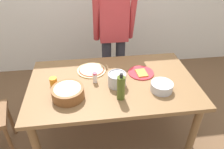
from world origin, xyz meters
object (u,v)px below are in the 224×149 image
(mixing_bowl_steel, at_px, (162,87))
(olive_oil_bottle, at_px, (121,88))
(steel_pot, at_px, (117,79))
(dining_table, at_px, (113,89))
(plate_with_slice, at_px, (141,73))
(pizza_raw_on_board, at_px, (92,70))
(popcorn_bowl, at_px, (68,92))
(cup_orange, at_px, (53,82))
(person_cook, at_px, (114,33))
(salt_shaker, at_px, (95,77))

(mixing_bowl_steel, relative_size, olive_oil_bottle, 0.78)
(olive_oil_bottle, height_order, steel_pot, olive_oil_bottle)
(dining_table, relative_size, mixing_bowl_steel, 8.00)
(plate_with_slice, distance_m, steel_pot, 0.32)
(pizza_raw_on_board, xyz_separation_m, steel_pot, (0.22, -0.28, 0.06))
(dining_table, bearing_deg, popcorn_bowl, -156.81)
(dining_table, height_order, steel_pot, steel_pot)
(popcorn_bowl, xyz_separation_m, olive_oil_bottle, (0.45, -0.07, 0.05))
(dining_table, height_order, cup_orange, cup_orange)
(pizza_raw_on_board, distance_m, plate_with_slice, 0.51)
(dining_table, relative_size, popcorn_bowl, 5.71)
(dining_table, distance_m, mixing_bowl_steel, 0.48)
(person_cook, relative_size, cup_orange, 19.06)
(steel_pot, distance_m, cup_orange, 0.59)
(dining_table, xyz_separation_m, plate_with_slice, (0.31, 0.10, 0.10))
(person_cook, distance_m, salt_shaker, 0.80)
(pizza_raw_on_board, xyz_separation_m, salt_shaker, (0.02, -0.20, 0.04))
(person_cook, xyz_separation_m, mixing_bowl_steel, (0.31, -0.94, -0.14))
(olive_oil_bottle, distance_m, cup_orange, 0.65)
(steel_pot, height_order, cup_orange, steel_pot)
(plate_with_slice, distance_m, cup_orange, 0.87)
(dining_table, distance_m, cup_orange, 0.57)
(popcorn_bowl, distance_m, salt_shaker, 0.31)
(popcorn_bowl, relative_size, mixing_bowl_steel, 1.40)
(dining_table, xyz_separation_m, mixing_bowl_steel, (0.42, -0.19, 0.13))
(person_cook, distance_m, pizza_raw_on_board, 0.64)
(person_cook, height_order, steel_pot, person_cook)
(olive_oil_bottle, bearing_deg, salt_shaker, 127.80)
(pizza_raw_on_board, bearing_deg, plate_with_slice, -13.05)
(cup_orange, bearing_deg, mixing_bowl_steel, -11.56)
(salt_shaker, bearing_deg, pizza_raw_on_board, 96.87)
(person_cook, xyz_separation_m, pizza_raw_on_board, (-0.30, -0.54, -0.17))
(plate_with_slice, relative_size, olive_oil_bottle, 1.02)
(person_cook, bearing_deg, cup_orange, -131.88)
(person_cook, relative_size, plate_with_slice, 6.23)
(cup_orange, bearing_deg, popcorn_bowl, -53.18)
(pizza_raw_on_board, height_order, plate_with_slice, plate_with_slice)
(mixing_bowl_steel, bearing_deg, salt_shaker, 160.87)
(dining_table, relative_size, steel_pot, 9.22)
(popcorn_bowl, distance_m, cup_orange, 0.24)
(pizza_raw_on_board, bearing_deg, popcorn_bowl, -119.16)
(dining_table, bearing_deg, salt_shaker, 174.25)
(olive_oil_bottle, height_order, salt_shaker, olive_oil_bottle)
(cup_orange, bearing_deg, dining_table, -1.24)
(dining_table, relative_size, olive_oil_bottle, 6.25)
(person_cook, distance_m, olive_oil_bottle, 1.01)
(person_cook, bearing_deg, salt_shaker, -110.78)
(person_cook, height_order, plate_with_slice, person_cook)
(olive_oil_bottle, bearing_deg, person_cook, 85.71)
(dining_table, bearing_deg, plate_with_slice, 18.66)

